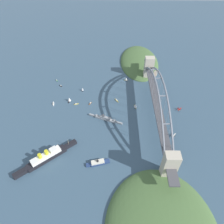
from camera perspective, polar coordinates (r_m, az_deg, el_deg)
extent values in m
plane|color=#385166|center=(389.12, 11.86, -0.94)|extent=(1400.00, 1400.00, 0.00)
cube|color=#BCB29E|center=(296.10, 15.88, -14.35)|extent=(14.11, 19.92, 52.01)
cube|color=#BCB29E|center=(466.72, 10.28, 12.07)|extent=(14.11, 19.92, 52.01)
cube|color=#47474C|center=(369.41, 12.51, 2.21)|extent=(229.27, 13.95, 2.40)
cube|color=#47474C|center=(284.62, 16.74, -17.30)|extent=(24.00, 13.95, 2.40)
cube|color=#47474C|center=(481.19, 10.06, 13.60)|extent=(24.00, 13.95, 2.40)
cube|color=gray|center=(297.39, 16.90, -10.73)|extent=(25.30, 1.80, 17.20)
cube|color=gray|center=(301.18, 16.52, -5.64)|extent=(25.01, 1.80, 14.15)
cube|color=gray|center=(309.49, 16.04, -1.13)|extent=(24.66, 1.80, 11.07)
cube|color=gray|center=(321.69, 15.49, 2.68)|extent=(24.27, 1.80, 7.96)
cube|color=gray|center=(337.18, 14.87, 5.78)|extent=(23.85, 1.80, 4.80)
cube|color=gray|center=(355.42, 14.21, 8.18)|extent=(23.85, 1.80, 4.80)
cube|color=gray|center=(376.03, 13.53, 9.93)|extent=(24.27, 1.80, 7.96)
cube|color=gray|center=(398.72, 12.84, 11.12)|extent=(24.66, 1.80, 11.07)
cube|color=gray|center=(423.29, 12.16, 11.81)|extent=(25.01, 1.80, 14.15)
cube|color=gray|center=(449.65, 11.48, 12.08)|extent=(25.30, 1.80, 17.20)
cube|color=gray|center=(294.13, 14.51, -10.83)|extent=(25.30, 1.80, 17.20)
cube|color=gray|center=(297.96, 14.19, -5.68)|extent=(25.01, 1.80, 14.15)
cube|color=gray|center=(306.37, 13.78, -1.13)|extent=(24.66, 1.80, 11.07)
cube|color=gray|center=(318.69, 13.31, 2.73)|extent=(24.27, 1.80, 7.96)
cube|color=gray|center=(334.31, 12.78, 5.85)|extent=(23.85, 1.80, 4.80)
cube|color=gray|center=(352.70, 12.21, 8.26)|extent=(23.85, 1.80, 4.80)
cube|color=gray|center=(373.46, 11.63, 10.02)|extent=(24.27, 1.80, 7.96)
cube|color=gray|center=(396.30, 11.04, 11.20)|extent=(24.66, 1.80, 11.07)
cube|color=gray|center=(421.01, 10.45, 11.89)|extent=(25.01, 1.80, 14.15)
cube|color=gray|center=(447.50, 9.87, 12.15)|extent=(25.30, 1.80, 17.20)
cube|color=gray|center=(295.36, 15.87, -13.46)|extent=(1.40, 12.55, 1.40)
cube|color=gray|center=(302.87, 15.17, -3.26)|extent=(1.40, 12.55, 1.40)
cube|color=gray|center=(327.28, 14.13, 4.40)|extent=(1.40, 12.55, 1.40)
cube|color=gray|center=(363.85, 12.91, 9.23)|extent=(1.40, 12.55, 1.40)
cube|color=gray|center=(409.34, 11.63, 11.61)|extent=(1.40, 12.55, 1.40)
cube|color=gray|center=(462.19, 10.38, 12.15)|extent=(1.40, 12.55, 1.40)
cylinder|color=gray|center=(303.49, 16.48, -8.84)|extent=(0.56, 0.56, 13.27)
cylinder|color=gray|center=(300.30, 14.15, -8.91)|extent=(0.56, 0.56, 13.27)
cylinder|color=gray|center=(313.39, 15.87, -4.76)|extent=(0.56, 0.56, 24.53)
cylinder|color=gray|center=(310.31, 13.62, -4.79)|extent=(0.56, 0.56, 24.53)
cylinder|color=gray|center=(325.93, 15.24, -1.15)|extent=(0.56, 0.56, 32.57)
cylinder|color=gray|center=(322.96, 13.09, -1.14)|extent=(0.56, 0.56, 32.57)
cylinder|color=gray|center=(340.75, 14.62, 1.98)|extent=(0.56, 0.56, 37.39)
cylinder|color=gray|center=(337.91, 12.55, 2.01)|extent=(0.56, 0.56, 37.39)
cylinder|color=gray|center=(357.54, 14.00, 4.64)|extent=(0.56, 0.56, 39.00)
cylinder|color=gray|center=(354.83, 12.03, 4.70)|extent=(0.56, 0.56, 39.00)
cylinder|color=gray|center=(376.02, 13.40, 6.87)|extent=(0.56, 0.56, 37.39)
cylinder|color=gray|center=(373.45, 11.51, 6.93)|extent=(0.56, 0.56, 37.39)
cylinder|color=gray|center=(395.96, 12.82, 8.70)|extent=(0.56, 0.56, 32.57)
cylinder|color=gray|center=(393.52, 11.01, 8.77)|extent=(0.56, 0.56, 32.57)
cylinder|color=gray|center=(417.19, 12.25, 10.16)|extent=(0.56, 0.56, 24.53)
cylinder|color=gray|center=(414.87, 10.52, 10.24)|extent=(0.56, 0.56, 24.53)
cylinder|color=gray|center=(439.55, 11.70, 11.31)|extent=(0.56, 0.56, 13.27)
cylinder|color=gray|center=(437.36, 10.05, 11.38)|extent=(0.56, 0.56, 13.27)
ellipsoid|color=#476638|center=(535.66, 7.62, 13.71)|extent=(169.30, 94.59, 24.13)
ellipsoid|color=#756B5B|center=(507.49, 10.95, 11.36)|extent=(59.26, 28.38, 13.27)
cube|color=black|center=(334.40, -17.83, -12.17)|extent=(48.33, 55.86, 6.57)
cube|color=black|center=(340.30, -11.60, -8.88)|extent=(18.15, 20.27, 6.57)
cube|color=black|center=(333.55, -24.35, -15.37)|extent=(19.19, 21.10, 6.57)
cube|color=white|center=(329.42, -18.07, -11.57)|extent=(37.19, 42.65, 5.87)
cube|color=white|center=(327.14, -16.24, -10.08)|extent=(13.49, 13.66, 3.20)
cylinder|color=yellow|center=(324.37, -17.96, -10.72)|extent=(5.45, 5.45, 7.38)
cylinder|color=yellow|center=(323.57, -19.63, -11.56)|extent=(5.45, 5.45, 7.38)
cylinder|color=tan|center=(333.27, -12.19, -8.24)|extent=(0.50, 0.50, 10.00)
cube|color=gray|center=(372.24, -1.84, -1.98)|extent=(19.40, 38.72, 3.35)
cube|color=gray|center=(365.73, 1.94, -3.07)|extent=(7.10, 13.15, 3.35)
cube|color=gray|center=(380.43, -5.47, -0.92)|extent=(7.60, 13.34, 3.35)
cube|color=gray|center=(369.66, -1.86, -1.60)|extent=(11.34, 19.98, 3.77)
cylinder|color=gray|center=(365.54, 0.74, -2.43)|extent=(4.09, 4.09, 2.20)
cylinder|color=gray|center=(375.71, -4.38, -0.95)|extent=(4.09, 4.09, 2.20)
cylinder|color=gray|center=(364.72, -1.88, -0.85)|extent=(0.60, 0.60, 10.00)
cylinder|color=#4C4C51|center=(367.86, -2.43, -1.00)|extent=(3.21, 3.21, 4.40)
cube|color=navy|center=(317.25, -4.01, -14.10)|extent=(12.88, 22.76, 2.83)
cube|color=navy|center=(316.82, -6.64, -14.55)|extent=(7.12, 8.29, 2.83)
cube|color=navy|center=(318.32, -1.40, -13.63)|extent=(8.20, 8.56, 2.83)
cube|color=beige|center=(314.60, -4.04, -13.81)|extent=(11.29, 20.74, 3.38)
cylinder|color=black|center=(312.15, -4.06, -13.53)|extent=(3.18, 3.18, 2.40)
cylinder|color=#B7B7B2|center=(363.43, 16.89, -6.40)|extent=(4.36, 4.94, 0.90)
cylinder|color=#B7B7B2|center=(361.49, 16.67, -6.69)|extent=(4.36, 4.94, 0.90)
cylinder|color=black|center=(362.57, 16.93, -6.28)|extent=(0.14, 0.14, 1.38)
cylinder|color=black|center=(360.63, 16.70, -6.57)|extent=(0.14, 0.14, 1.38)
ellipsoid|color=beige|center=(360.53, 16.86, -6.29)|extent=(5.29, 5.88, 1.47)
cylinder|color=black|center=(360.04, 17.26, -6.51)|extent=(1.58, 1.51, 1.40)
cube|color=beige|center=(359.93, 17.00, -6.28)|extent=(9.76, 8.61, 0.20)
cube|color=beige|center=(360.93, 16.48, -6.05)|extent=(4.00, 3.62, 0.12)
cube|color=black|center=(359.93, 16.52, -5.92)|extent=(0.80, 0.92, 1.50)
cylinder|color=#B7B7B2|center=(412.80, 18.43, 0.69)|extent=(4.76, 4.34, 0.90)
cylinder|color=#B7B7B2|center=(410.74, 18.19, 0.50)|extent=(4.76, 4.34, 0.90)
cylinder|color=black|center=(412.13, 18.46, 0.79)|extent=(0.14, 0.14, 1.15)
cylinder|color=black|center=(410.06, 18.22, 0.60)|extent=(0.14, 0.14, 1.15)
ellipsoid|color=#B21E19|center=(410.34, 18.38, 0.81)|extent=(6.02, 5.50, 1.14)
cylinder|color=black|center=(409.36, 18.72, 0.58)|extent=(1.32, 1.34, 1.09)
cube|color=#B21E19|center=(409.74, 18.49, 0.80)|extent=(8.22, 9.01, 0.20)
cube|color=#B21E19|center=(411.24, 18.04, 1.05)|extent=(3.46, 3.72, 0.12)
cube|color=black|center=(410.45, 18.08, 1.17)|extent=(0.90, 0.82, 1.50)
cube|color=silver|center=(420.06, -16.14, 2.26)|extent=(7.80, 4.39, 1.08)
cube|color=silver|center=(423.77, -16.15, 2.69)|extent=(2.74, 2.05, 1.08)
cube|color=silver|center=(416.37, -16.13, 1.81)|extent=(2.81, 2.34, 1.08)
cube|color=beige|center=(418.64, -16.17, 2.29)|extent=(4.09, 3.00, 1.16)
cube|color=gold|center=(466.32, 3.84, 8.90)|extent=(3.38, 5.32, 0.89)
cube|color=gold|center=(467.00, 3.44, 8.99)|extent=(1.34, 1.84, 0.89)
cube|color=gold|center=(465.67, 4.23, 8.82)|extent=(1.50, 1.90, 0.89)
cylinder|color=tan|center=(463.77, 3.82, 9.37)|extent=(0.16, 0.16, 8.22)
cone|color=white|center=(463.71, 3.99, 9.29)|extent=(5.75, 5.75, 6.58)
cube|color=#2D6B3D|center=(480.87, -15.28, 8.53)|extent=(5.32, 4.58, 0.95)
cube|color=#2D6B3D|center=(478.11, -15.10, 8.34)|extent=(2.01, 1.84, 0.95)
cube|color=#2D6B3D|center=(483.64, -15.45, 8.72)|extent=(2.12, 2.01, 0.95)
cube|color=beige|center=(480.83, -15.33, 8.66)|extent=(2.98, 2.73, 1.03)
cube|color=gold|center=(399.79, 6.54, 1.47)|extent=(6.97, 3.95, 0.80)
cube|color=gold|center=(402.79, 6.36, 1.89)|extent=(2.39, 1.60, 0.80)
cube|color=gold|center=(396.82, 6.73, 1.05)|extent=(2.44, 1.82, 0.80)
cylinder|color=tan|center=(396.72, 6.58, 2.06)|extent=(0.16, 0.16, 9.41)
cone|color=white|center=(395.72, 6.66, 1.83)|extent=(7.27, 7.27, 7.53)
cube|color=gold|center=(409.02, -10.01, 2.22)|extent=(3.84, 5.94, 1.07)
cube|color=gold|center=(409.32, -9.50, 2.34)|extent=(1.70, 2.13, 1.07)
cube|color=gold|center=(408.75, -10.51, 2.10)|extent=(1.91, 2.21, 1.07)
cube|color=beige|center=(408.21, -10.12, 2.32)|extent=(2.50, 3.18, 1.22)
cube|color=black|center=(440.56, -8.22, 6.06)|extent=(4.73, 2.63, 0.99)
cube|color=black|center=(442.82, -8.13, 6.30)|extent=(1.60, 1.13, 0.99)
cube|color=black|center=(438.30, -8.31, 5.81)|extent=(1.62, 1.32, 0.99)
cylinder|color=tan|center=(438.26, -8.27, 6.52)|extent=(0.16, 0.16, 7.42)
cone|color=white|center=(437.49, -8.30, 6.37)|extent=(4.57, 4.57, 5.94)
cube|color=brown|center=(406.58, -6.16, 2.41)|extent=(5.85, 4.45, 0.87)
cube|color=brown|center=(404.40, -6.45, 2.10)|extent=(2.16, 1.86, 0.87)
cube|color=brown|center=(408.77, -5.87, 2.71)|extent=(2.27, 2.05, 0.87)
cube|color=beige|center=(406.23, -6.11, 2.58)|extent=(3.22, 2.75, 1.39)
cube|color=black|center=(462.21, -14.22, 7.13)|extent=(4.89, 5.20, 0.97)
cube|color=black|center=(464.58, -14.47, 7.29)|extent=(1.97, 2.02, 0.97)
cube|color=black|center=(459.85, -13.96, 6.96)|extent=(2.14, 2.17, 0.97)
cube|color=beige|center=(461.07, -14.19, 7.21)|extent=(2.91, 3.00, 1.38)
cube|color=black|center=(417.97, -11.90, 2.94)|extent=(7.13, 4.57, 0.71)
cube|color=black|center=(415.10, -12.13, 2.55)|extent=(2.46, 1.87, 0.71)
cube|color=black|center=(420.86, -11.67, 3.33)|extent=(2.53, 2.14, 0.71)
cylinder|color=tan|center=(414.33, -12.03, 3.42)|extent=(0.16, 0.16, 9.41)
cone|color=white|center=(415.90, -11.92, 3.54)|extent=(7.31, 7.31, 7.52)
cube|color=gold|center=(410.91, 1.32, 3.26)|extent=(7.22, 5.76, 1.06)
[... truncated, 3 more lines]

